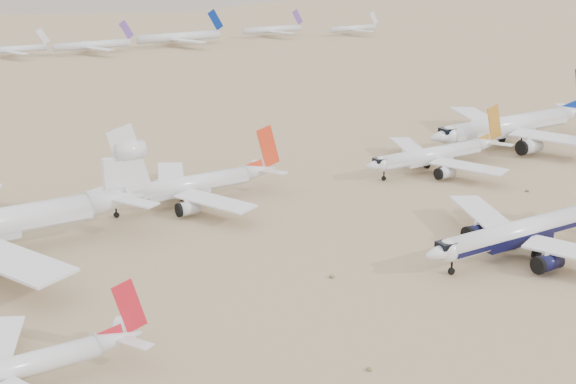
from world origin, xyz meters
The scene contains 7 objects.
ground centered at (0.00, 0.00, 0.00)m, with size 7000.00×7000.00×0.00m, color #927855.
main_airliner centered at (8.73, 4.10, 4.81)m, with size 49.57×48.41×17.49m.
second_airliner centered at (-88.68, 5.82, 3.61)m, with size 36.42×35.59×12.91m.
row2_navy_widebody centered at (67.84, 63.82, 6.00)m, with size 60.43×59.09×21.50m.
row2_gold_tail centered at (31.20, 56.09, 4.32)m, with size 43.35×42.39×15.43m.
row2_orange_tail centered at (-35.03, 65.38, 4.49)m, with size 44.81×43.84×15.98m.
desert_scrub centered at (-30.36, -24.48, 0.29)m, with size 206.06×121.67×0.63m.
Camera 1 is at (-106.99, -95.14, 60.55)m, focal length 50.00 mm.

